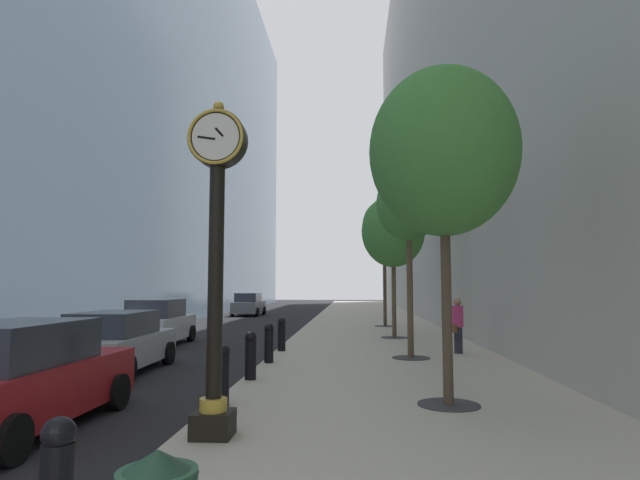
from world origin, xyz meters
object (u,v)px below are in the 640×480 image
bollard_third (222,373)px  car_silver_far (116,343)px  street_tree_near (443,152)px  street_tree_mid_near (409,206)px  car_grey_near (249,305)px  bollard_fifth (269,342)px  car_red_trailing (19,378)px  street_clock (216,248)px  car_white_mid (158,323)px  street_tree_mid_far (393,231)px  pedestrian_walking (458,324)px  bollard_fourth (251,354)px  bollard_sixth (282,333)px  street_tree_far (384,225)px

bollard_third → car_silver_far: 5.58m
street_tree_near → car_silver_far: (-7.81, 3.78, -3.92)m
street_tree_mid_near → car_grey_near: size_ratio=1.35×
bollard_fifth → car_red_trailing: car_red_trailing is taller
street_clock → car_white_mid: (-5.42, 12.16, -1.95)m
bollard_third → street_tree_mid_near: (3.99, 6.31, 3.93)m
street_tree_mid_far → car_white_mid: (-9.07, -2.05, -3.64)m
bollard_fifth → street_tree_mid_far: size_ratio=0.18×
car_grey_near → car_red_trailing: car_grey_near is taller
street_tree_mid_far → pedestrian_walking: size_ratio=3.39×
car_white_mid → car_red_trailing: (2.23, -11.63, -0.02)m
bollard_fifth → street_tree_mid_near: size_ratio=0.19×
bollard_third → street_tree_mid_near: 8.43m
bollard_fourth → car_silver_far: bearing=158.7°
street_clock → pedestrian_walking: size_ratio=2.79×
bollard_third → pedestrian_walking: pedestrian_walking is taller
bollard_fourth → bollard_fifth: size_ratio=1.00×
bollard_third → street_tree_near: 5.65m
street_clock → car_grey_near: size_ratio=1.15×
bollard_fifth → street_tree_mid_far: 9.01m
bollard_fifth → street_tree_near: size_ratio=0.18×
bollard_third → car_red_trailing: (-2.84, -1.36, 0.11)m
bollard_fifth → car_red_trailing: (-2.84, -6.54, 0.11)m
street_clock → bollard_sixth: (-0.35, 9.65, -2.08)m
street_clock → street_tree_near: bearing=30.9°
bollard_fourth → pedestrian_walking: pedestrian_walking is taller
street_clock → street_tree_far: (3.64, 20.22, 2.64)m
bollard_third → bollard_fourth: (0.00, 2.59, 0.00)m
car_red_trailing → car_silver_far: bearing=100.1°
car_white_mid → car_silver_far: bearing=-78.5°
bollard_fourth → street_clock: bearing=-85.5°
street_tree_mid_near → car_white_mid: (-9.07, 3.97, -3.80)m
bollard_third → bollard_sixth: (0.00, 7.77, 0.00)m
street_tree_mid_far → pedestrian_walking: street_tree_mid_far is taller
street_tree_mid_far → car_grey_near: 20.34m
bollard_fourth → street_tree_mid_near: bearing=42.9°
bollard_sixth → street_tree_near: 9.36m
street_tree_mid_near → street_clock: bearing=-114.0°
bollard_sixth → street_tree_mid_near: bearing=-20.1°
bollard_fourth → car_white_mid: size_ratio=0.26×
street_clock → car_grey_near: (-5.88, 31.80, -1.97)m
street_tree_mid_near → car_silver_far: size_ratio=1.30×
car_white_mid → street_tree_mid_far: bearing=12.7°
street_tree_near → street_tree_mid_far: size_ratio=1.05×
bollard_fourth → car_silver_far: car_silver_far is taller
street_clock → street_tree_mid_far: bearing=75.6°
bollard_sixth → street_tree_mid_far: street_tree_mid_far is taller
bollard_third → bollard_fourth: size_ratio=1.00×
pedestrian_walking → car_white_mid: bearing=165.5°
car_grey_near → bollard_sixth: bearing=-76.0°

